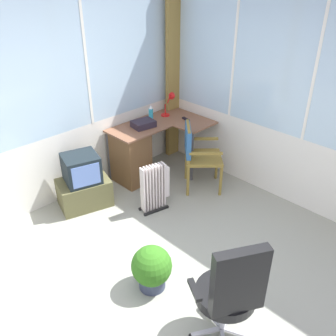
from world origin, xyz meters
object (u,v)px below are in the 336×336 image
object	(u,v)px
spray_bottle	(151,112)
office_chair	(231,290)
wooden_armchair	(195,149)
tv_remote	(186,119)
desk	(135,153)
desk_lamp	(171,101)
paper_tray	(143,124)
space_heater	(155,187)
tv_on_stand	(83,184)
potted_plant	(152,268)

from	to	relation	value
spray_bottle	office_chair	world-z (taller)	office_chair
wooden_armchair	tv_remote	bearing A→B (deg)	55.20
desk	spray_bottle	xyz separation A→B (m)	(0.44, 0.13, 0.46)
desk_lamp	paper_tray	xyz separation A→B (m)	(-0.58, -0.03, -0.18)
desk_lamp	space_heater	bearing A→B (deg)	-143.86
office_chair	desk_lamp	bearing A→B (deg)	53.23
desk	office_chair	bearing A→B (deg)	-114.67
tv_on_stand	potted_plant	bearing A→B (deg)	-101.15
paper_tray	wooden_armchair	xyz separation A→B (m)	(0.27, -0.73, -0.23)
desk	spray_bottle	size ratio (longest dim) A/B	6.32
paper_tray	office_chair	bearing A→B (deg)	-117.84
desk_lamp	tv_on_stand	distance (m)	1.78
desk	space_heater	bearing A→B (deg)	-111.87
desk	desk_lamp	xyz separation A→B (m)	(0.76, 0.02, 0.58)
potted_plant	desk	bearing A→B (deg)	54.10
paper_tray	office_chair	world-z (taller)	office_chair
spray_bottle	office_chair	xyz separation A→B (m)	(-1.62, -2.69, -0.28)
wooden_armchair	office_chair	world-z (taller)	office_chair
tv_remote	potted_plant	xyz separation A→B (m)	(-1.99, -1.43, -0.54)
tv_remote	potted_plant	size ratio (longest dim) A/B	0.32
paper_tray	potted_plant	bearing A→B (deg)	-129.70
tv_on_stand	wooden_armchair	bearing A→B (deg)	-27.77
spray_bottle	desk_lamp	bearing A→B (deg)	-18.18
paper_tray	wooden_armchair	size ratio (longest dim) A/B	0.32
desk	paper_tray	bearing A→B (deg)	-2.92
office_chair	potted_plant	xyz separation A→B (m)	(-0.04, 0.88, -0.36)
desk_lamp	spray_bottle	distance (m)	0.35
paper_tray	tv_on_stand	size ratio (longest dim) A/B	0.41
desk	paper_tray	xyz separation A→B (m)	(0.17, -0.01, 0.40)
paper_tray	space_heater	xyz separation A→B (m)	(-0.47, -0.74, -0.50)
desk_lamp	wooden_armchair	distance (m)	0.92
desk_lamp	tv_on_stand	xyz separation A→B (m)	(-1.65, -0.06, -0.68)
tv_remote	tv_on_stand	bearing A→B (deg)	-172.87
desk	wooden_armchair	xyz separation A→B (m)	(0.44, -0.74, 0.17)
spray_bottle	office_chair	distance (m)	3.15
desk	office_chair	xyz separation A→B (m)	(-1.18, -2.56, 0.18)
paper_tray	potted_plant	distance (m)	2.25
tv_remote	paper_tray	bearing A→B (deg)	172.61
office_chair	tv_remote	bearing A→B (deg)	49.76
desk	tv_remote	bearing A→B (deg)	-18.05
space_heater	paper_tray	bearing A→B (deg)	57.42
desk_lamp	desk	bearing A→B (deg)	-178.16
wooden_armchair	space_heater	xyz separation A→B (m)	(-0.74, -0.01, -0.27)
wooden_armchair	potted_plant	size ratio (longest dim) A/B	1.98
desk	space_heater	world-z (taller)	desk
desk	paper_tray	distance (m)	0.43
desk_lamp	tv_remote	world-z (taller)	desk_lamp
spray_bottle	potted_plant	world-z (taller)	spray_bottle
spray_bottle	paper_tray	distance (m)	0.31
tv_remote	paper_tray	distance (m)	0.65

